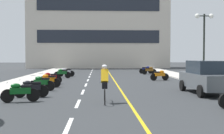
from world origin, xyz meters
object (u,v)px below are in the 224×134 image
at_px(street_lamp_mid, 204,32).
at_px(motorcycle_12, 146,70).
at_px(cyclist_rider, 105,83).
at_px(parked_car_near, 206,77).
at_px(motorcycle_5, 41,83).
at_px(motorcycle_10, 66,72).
at_px(motorcycle_4, 31,88).
at_px(motorcycle_6, 48,80).
at_px(motorcycle_8, 160,75).
at_px(motorcycle_11, 149,70).
at_px(motorcycle_3, 20,92).
at_px(motorcycle_7, 50,78).
at_px(motorcycle_9, 62,73).

bearing_deg(street_lamp_mid, motorcycle_12, 101.64).
bearing_deg(cyclist_rider, parked_car_near, 25.93).
height_order(motorcycle_5, motorcycle_10, same).
distance_m(motorcycle_4, cyclist_rider, 4.07).
height_order(motorcycle_6, motorcycle_8, same).
bearing_deg(motorcycle_11, motorcycle_3, -116.12).
distance_m(motorcycle_6, motorcycle_12, 16.99).
xyz_separation_m(parked_car_near, motorcycle_5, (-9.34, 1.90, -0.44)).
bearing_deg(parked_car_near, motorcycle_3, -165.78).
bearing_deg(motorcycle_3, motorcycle_6, 88.27).
height_order(motorcycle_10, motorcycle_12, same).
distance_m(motorcycle_7, motorcycle_8, 9.21).
xyz_separation_m(parked_car_near, cyclist_rider, (-5.65, -2.75, -0.03)).
bearing_deg(motorcycle_9, cyclist_rider, -75.63).
xyz_separation_m(street_lamp_mid, motorcycle_10, (-11.42, 7.27, -3.46)).
bearing_deg(motorcycle_9, parked_car_near, -51.29).
relative_size(street_lamp_mid, motorcycle_10, 3.07).
xyz_separation_m(motorcycle_4, motorcycle_5, (-0.06, 2.87, 0.00)).
xyz_separation_m(parked_car_near, motorcycle_10, (-9.19, 13.51, -0.44)).
xyz_separation_m(street_lamp_mid, motorcycle_7, (-11.71, -0.47, -3.46)).
distance_m(motorcycle_5, motorcycle_9, 9.74).
bearing_deg(motorcycle_5, motorcycle_7, 91.97).
relative_size(motorcycle_9, cyclist_rider, 0.95).
height_order(parked_car_near, motorcycle_6, parked_car_near).
bearing_deg(street_lamp_mid, motorcycle_10, 147.53).
xyz_separation_m(motorcycle_11, motorcycle_12, (-0.09, 1.53, 0.00)).
relative_size(motorcycle_8, cyclist_rider, 0.95).
distance_m(parked_car_near, motorcycle_6, 9.99).
bearing_deg(cyclist_rider, motorcycle_9, 104.37).
height_order(motorcycle_5, cyclist_rider, cyclist_rider).
relative_size(motorcycle_5, motorcycle_8, 0.99).
bearing_deg(motorcycle_5, street_lamp_mid, 20.59).
relative_size(parked_car_near, motorcycle_5, 2.55).
bearing_deg(motorcycle_12, parked_car_near, -89.31).
distance_m(motorcycle_12, cyclist_rider, 21.56).
distance_m(street_lamp_mid, cyclist_rider, 12.33).
distance_m(motorcycle_3, motorcycle_6, 6.13).
relative_size(motorcycle_10, motorcycle_11, 1.00).
height_order(motorcycle_9, motorcycle_11, same).
bearing_deg(motorcycle_10, parked_car_near, -55.78).
xyz_separation_m(motorcycle_5, motorcycle_6, (0.09, 1.83, 0.00)).
bearing_deg(motorcycle_6, motorcycle_3, -91.73).
height_order(motorcycle_9, cyclist_rider, cyclist_rider).
bearing_deg(parked_car_near, cyclist_rider, -154.07).
distance_m(motorcycle_6, motorcycle_10, 9.78).
bearing_deg(motorcycle_11, parked_car_near, -89.55).
relative_size(motorcycle_5, motorcycle_6, 1.00).
bearing_deg(motorcycle_4, motorcycle_5, 91.19).
relative_size(motorcycle_11, motorcycle_12, 1.00).
bearing_deg(motorcycle_4, motorcycle_9, 90.22).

